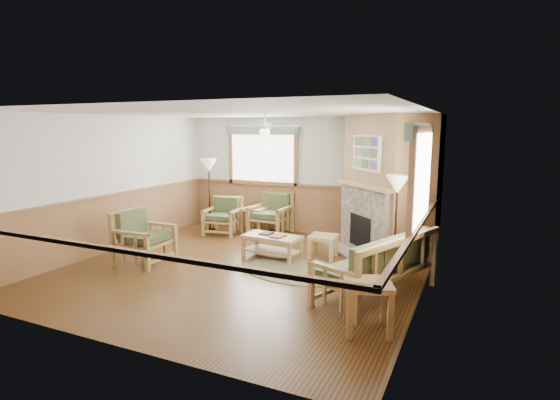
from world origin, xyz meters
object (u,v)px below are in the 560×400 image
at_px(coffee_table, 272,247).
at_px(floor_lamp_right, 396,225).
at_px(end_table_chairs, 254,220).
at_px(floor_lamp_left, 209,194).
at_px(armchair_back_left, 223,216).
at_px(footstool, 323,247).
at_px(sofa, 377,265).
at_px(end_table_sofa, 367,306).
at_px(armchair_back_right, 270,214).
at_px(armchair_left, 144,237).

relative_size(coffee_table, floor_lamp_right, 0.64).
relative_size(end_table_chairs, floor_lamp_right, 0.34).
bearing_deg(floor_lamp_left, armchair_back_left, -24.80).
relative_size(coffee_table, end_table_chairs, 1.88).
relative_size(end_table_chairs, footstool, 1.14).
distance_m(sofa, end_table_chairs, 4.50).
bearing_deg(floor_lamp_left, end_table_sofa, -38.25).
bearing_deg(floor_lamp_right, footstool, 164.98).
xyz_separation_m(armchair_back_right, footstool, (1.76, -1.33, -0.25)).
relative_size(armchair_left, footstool, 1.90).
distance_m(footstool, floor_lamp_left, 3.53).
xyz_separation_m(armchair_back_left, footstool, (2.78, -0.87, -0.20)).
height_order(end_table_chairs, footstool, end_table_chairs).
distance_m(armchair_back_left, end_table_chairs, 0.76).
bearing_deg(floor_lamp_left, footstool, -18.57).
bearing_deg(sofa, armchair_left, -66.19).
height_order(armchair_back_left, end_table_sofa, armchair_back_left).
xyz_separation_m(armchair_back_right, armchair_left, (-1.13, -2.96, 0.01)).
distance_m(end_table_sofa, footstool, 3.05).
xyz_separation_m(floor_lamp_left, floor_lamp_right, (4.68, -1.48, -0.02)).
distance_m(armchair_left, end_table_chairs, 3.05).
relative_size(coffee_table, floor_lamp_left, 0.63).
distance_m(armchair_back_left, armchair_back_right, 1.12).
height_order(sofa, armchair_back_right, sofa).
xyz_separation_m(coffee_table, end_table_sofa, (2.37, -2.26, 0.10)).
xyz_separation_m(armchair_back_left, armchair_left, (-0.12, -2.50, 0.06)).
distance_m(sofa, floor_lamp_left, 5.31).
bearing_deg(coffee_table, footstool, 29.00).
relative_size(armchair_left, end_table_sofa, 1.53).
bearing_deg(armchair_left, footstool, -61.91).
height_order(armchair_back_right, armchair_left, armchair_left).
xyz_separation_m(footstool, floor_lamp_left, (-3.29, 1.11, 0.65)).
height_order(armchair_back_left, floor_lamp_left, floor_lamp_left).
relative_size(end_table_chairs, end_table_sofa, 0.92).
height_order(armchair_back_right, footstool, armchair_back_right).
height_order(sofa, armchair_back_left, sofa).
bearing_deg(armchair_left, armchair_back_right, -22.28).
distance_m(armchair_back_right, footstool, 2.22).
bearing_deg(coffee_table, armchair_back_left, 151.17).
height_order(coffee_table, floor_lamp_left, floor_lamp_left).
xyz_separation_m(sofa, armchair_left, (-4.23, -0.15, 0.01)).
height_order(armchair_back_right, end_table_chairs, armchair_back_right).
distance_m(coffee_table, end_table_chairs, 2.16).
relative_size(armchair_back_right, floor_lamp_left, 0.54).
bearing_deg(sofa, floor_lamp_right, -161.40).
height_order(sofa, end_table_chairs, sofa).
height_order(sofa, end_table_sofa, sofa).
bearing_deg(footstool, end_table_chairs, 148.72).
distance_m(armchair_back_left, floor_lamp_right, 4.37).
bearing_deg(armchair_back_right, end_table_chairs, -178.28).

